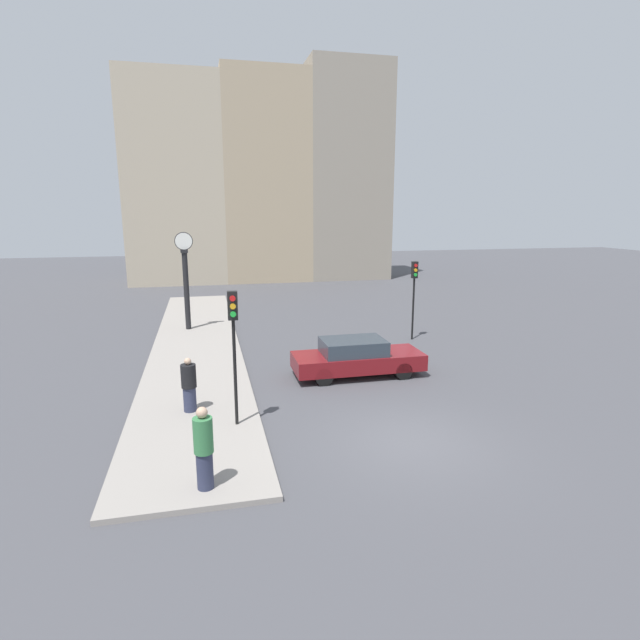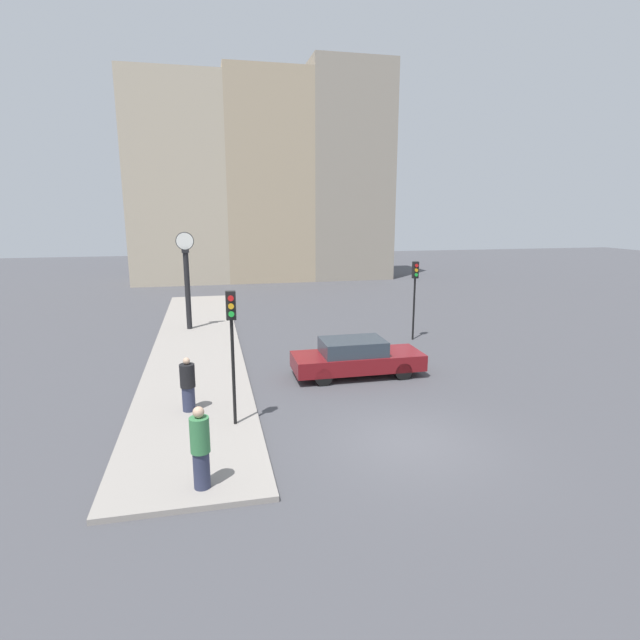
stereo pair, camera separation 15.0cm
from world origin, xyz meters
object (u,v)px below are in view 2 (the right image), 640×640
Objects in this scene: sedan_car at (356,357)px; traffic_light_far at (415,284)px; traffic_light_near at (232,330)px; street_clock at (187,280)px; pedestrian_black_jacket at (188,385)px; pedestrian_green_hoodie at (200,448)px.

sedan_car is 6.36m from traffic_light_far.
street_clock is at bearing 97.44° from traffic_light_near.
sedan_car is at bearing 38.40° from traffic_light_near.
sedan_car is at bearing -54.01° from street_clock.
pedestrian_black_jacket is (-5.84, -2.37, 0.24)m from sedan_car.
street_clock is 2.61× the size of pedestrian_green_hoodie.
pedestrian_green_hoodie is at bearing -87.34° from street_clock.
street_clock reaches higher than traffic_light_far.
street_clock reaches higher than traffic_light_near.
traffic_light_near reaches higher than pedestrian_green_hoodie.
sedan_car is at bearing 22.08° from pedestrian_black_jacket.
sedan_car is 1.27× the size of traffic_light_near.
traffic_light_near is 2.58m from pedestrian_black_jacket.
pedestrian_green_hoodie is 4.41m from pedestrian_black_jacket.
pedestrian_green_hoodie is at bearing -128.83° from sedan_car.
traffic_light_far is at bearing 42.93° from traffic_light_near.
street_clock is at bearing 91.61° from pedestrian_black_jacket.
pedestrian_black_jacket is (-1.27, 1.25, -1.87)m from traffic_light_near.
traffic_light_far is 14.82m from pedestrian_green_hoodie.
pedestrian_black_jacket is at bearing -88.39° from street_clock.
street_clock is at bearing 125.99° from sedan_car.
traffic_light_near is 11.86m from traffic_light_far.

